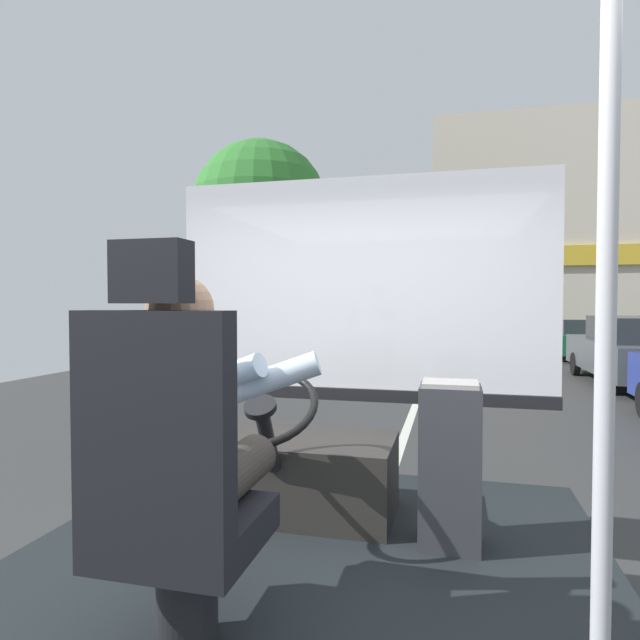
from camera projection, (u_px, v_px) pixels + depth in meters
name	position (u px, v px, depth m)	size (l,w,h in m)	color
ground	(421.00, 392.00, 10.51)	(18.00, 44.00, 0.06)	#353535
driver_seat	(172.00, 488.00, 1.63)	(0.48, 0.48, 1.30)	black
bus_driver	(192.00, 425.00, 1.75)	(0.78, 0.58, 0.77)	#332D28
steering_console	(290.00, 471.00, 2.82)	(1.10, 0.98, 0.80)	#282623
handrail_pole	(605.00, 361.00, 1.20)	(0.04, 0.04, 1.98)	#B7B7BC
fare_box	(450.00, 464.00, 2.42)	(0.27, 0.24, 0.76)	#333338
windshield_panel	(359.00, 314.00, 3.49)	(2.50, 0.08, 1.48)	silver
street_tree	(260.00, 210.00, 14.00)	(3.59, 3.59, 6.03)	#4C3828
shop_building	(611.00, 242.00, 17.95)	(11.74, 5.63, 7.65)	#BCB29E
parked_car_charcoal	(637.00, 350.00, 11.15)	(1.95, 4.36, 1.46)	#474C51
parked_car_green	(582.00, 338.00, 16.72)	(1.97, 4.33, 1.25)	#195633
parked_car_red	(554.00, 329.00, 22.54)	(1.76, 4.12, 1.25)	maroon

